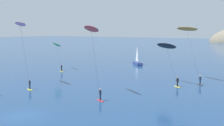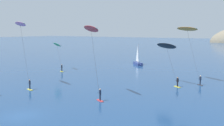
# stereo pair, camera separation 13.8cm
# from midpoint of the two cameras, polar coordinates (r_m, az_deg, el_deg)

# --- Properties ---
(ground_plane) EXTENTS (600.00, 600.00, 0.00)m
(ground_plane) POSITION_cam_midpoint_polar(r_m,az_deg,el_deg) (33.62, -17.97, -10.21)
(ground_plane) COLOR navy
(sailboat_near) EXTENTS (4.86, 4.91, 5.70)m
(sailboat_near) POSITION_cam_midpoint_polar(r_m,az_deg,el_deg) (77.41, 5.23, 0.07)
(sailboat_near) COLOR navy
(sailboat_near) RESTS_ON ground
(kitesurfer_green) EXTENTS (6.60, 4.46, 6.61)m
(kitesurfer_green) POSITION_cam_midpoint_polar(r_m,az_deg,el_deg) (68.75, -11.15, 3.33)
(kitesurfer_green) COLOR yellow
(kitesurfer_green) RESTS_ON ground
(kitesurfer_red) EXTENTS (6.24, 4.44, 10.32)m
(kitesurfer_red) POSITION_cam_midpoint_polar(r_m,az_deg,el_deg) (40.39, -4.24, 5.97)
(kitesurfer_red) COLOR red
(kitesurfer_red) RESTS_ON ground
(kitesurfer_black) EXTENTS (5.95, 3.74, 7.38)m
(kitesurfer_black) POSITION_cam_midpoint_polar(r_m,az_deg,el_deg) (50.14, 11.06, 2.87)
(kitesurfer_black) COLOR yellow
(kitesurfer_black) RESTS_ON ground
(kitesurfer_orange) EXTENTS (6.91, 5.26, 10.23)m
(kitesurfer_orange) POSITION_cam_midpoint_polar(r_m,az_deg,el_deg) (53.65, 15.03, 6.09)
(kitesurfer_orange) COLOR #2D2D33
(kitesurfer_orange) RESTS_ON ground
(kitesurfer_pink) EXTENTS (7.42, 3.87, 11.06)m
(kitesurfer_pink) POSITION_cam_midpoint_polar(r_m,az_deg,el_deg) (50.19, -18.10, 6.62)
(kitesurfer_pink) COLOR yellow
(kitesurfer_pink) RESTS_ON ground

